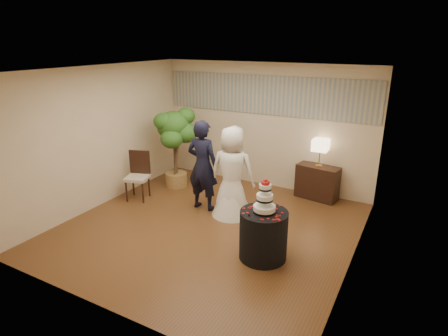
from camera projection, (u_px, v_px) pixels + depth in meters
The scene contains 15 objects.
floor at pixel (209, 228), 6.84m from camera, with size 5.00×5.00×0.00m, color brown.
ceiling at pixel (206, 70), 5.92m from camera, with size 5.00×5.00×0.00m, color white.
wall_back at pixel (264, 126), 8.46m from camera, with size 5.00×0.06×2.80m, color beige.
wall_front at pixel (96, 210), 4.31m from camera, with size 5.00×0.06×2.80m, color beige.
wall_left at pixel (101, 137), 7.51m from camera, with size 0.06×5.00×2.80m, color beige.
wall_right at pixel (360, 179), 5.25m from camera, with size 0.06×5.00×2.80m, color beige.
mural_border at pixel (265, 95), 8.21m from camera, with size 4.90×0.02×0.85m, color gray.
groom at pixel (203, 166), 7.35m from camera, with size 0.66×0.44×1.82m, color black.
bride at pixel (232, 172), 7.08m from camera, with size 0.86×0.79×1.77m, color white.
cake_table at pixel (263, 235), 5.79m from camera, with size 0.74×0.74×0.79m, color black.
wedding_cake at pixel (265, 196), 5.57m from camera, with size 0.34×0.34×0.54m, color white, non-canonical shape.
console at pixel (317, 182), 7.99m from camera, with size 0.88×0.39×0.73m, color black.
table_lamp at pixel (320, 153), 7.78m from camera, with size 0.31×0.31×0.58m, color beige, non-canonical shape.
ficus_tree at pixel (175, 148), 8.49m from camera, with size 0.89×0.89×1.86m, color #2F6320, non-canonical shape.
side_chair at pixel (137, 176), 7.91m from camera, with size 0.47×0.49×1.03m, color black, non-canonical shape.
Camera 1 is at (3.16, -5.23, 3.27)m, focal length 30.00 mm.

